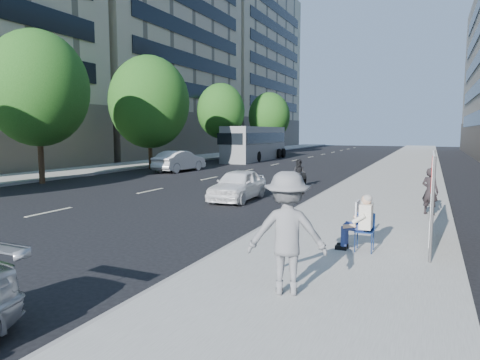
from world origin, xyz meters
The scene contains 17 objects.
ground centered at (0.00, 0.00, 0.00)m, with size 160.00×160.00×0.00m, color black.
near_sidewalk centered at (4.00, 20.00, 0.07)m, with size 5.00×120.00×0.15m, color gray.
far_sidewalk centered at (-16.75, 20.00, 0.07)m, with size 4.50×120.00×0.15m, color gray.
far_bldg_mid centered at (-30.00, 34.00, 17.00)m, with size 22.00×26.00×34.00m, color tan.
far_bldg_north centered at (-30.00, 62.00, 14.00)m, with size 22.00×28.00×28.00m, color tan.
tree_far_b centered at (-13.70, 8.00, 5.13)m, with size 5.40×5.40×8.24m.
tree_far_c centered at (-13.70, 18.00, 5.02)m, with size 6.00×6.00×8.47m.
tree_far_d centered at (-13.70, 30.00, 4.89)m, with size 4.80×4.80×7.65m.
tree_far_e centered at (-13.70, 44.00, 4.78)m, with size 5.40×5.40×7.89m.
seated_protester centered at (4.37, 0.93, 0.87)m, with size 0.83×1.12×1.31m.
jogger centered at (3.65, -2.21, 1.18)m, with size 1.33×0.76×2.05m, color slate.
pedestrian_woman centered at (5.80, 6.18, 0.92)m, with size 0.56×0.37×1.53m, color black.
protest_banner centered at (5.83, 2.07, 1.40)m, with size 0.08×3.06×2.20m.
white_sedan_near centered at (-1.52, 7.21, 0.64)m, with size 1.51×3.75×1.28m, color white.
white_sedan_mid centered at (-10.61, 17.18, 0.74)m, with size 1.57×4.50×1.48m, color silver.
motorcycle centered at (-0.35, 12.28, 0.64)m, with size 0.74×2.05×1.42m.
bus centered at (-10.22, 30.77, 1.64)m, with size 3.03×12.14×3.30m.
Camera 1 is at (5.76, -8.87, 2.85)m, focal length 32.00 mm.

